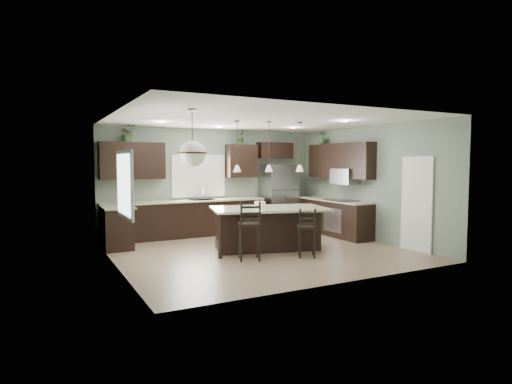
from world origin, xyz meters
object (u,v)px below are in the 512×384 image
object	(u,v)px
refrigerator	(279,197)
bar_stool_left	(249,231)
serving_dish	(260,205)
plant_back_left	(127,133)
bar_stool_right	(307,232)
kitchen_island	(269,229)

from	to	relation	value
refrigerator	bar_stool_left	world-z (taller)	refrigerator
serving_dish	plant_back_left	xyz separation A→B (m)	(-2.31, 2.44, 1.61)
serving_dish	bar_stool_right	bearing A→B (deg)	-64.62
plant_back_left	refrigerator	bearing A→B (deg)	-2.65
kitchen_island	plant_back_left	size ratio (longest dim) A/B	6.04
bar_stool_left	plant_back_left	bearing A→B (deg)	138.31
refrigerator	plant_back_left	distance (m)	4.45
bar_stool_left	bar_stool_right	size ratio (longest dim) A/B	1.17
kitchen_island	serving_dish	world-z (taller)	serving_dish
kitchen_island	bar_stool_right	size ratio (longest dim) A/B	2.45
kitchen_island	plant_back_left	bearing A→B (deg)	149.98
kitchen_island	bar_stool_left	xyz separation A→B (m)	(-0.84, -0.72, 0.12)
kitchen_island	serving_dish	xyz separation A→B (m)	(-0.19, 0.05, 0.53)
kitchen_island	bar_stool_right	bearing A→B (deg)	-58.02
refrigerator	serving_dish	bearing A→B (deg)	-128.84
serving_dish	bar_stool_right	xyz separation A→B (m)	(0.50, -1.06, -0.49)
serving_dish	bar_stool_left	bearing A→B (deg)	-129.94
bar_stool_left	bar_stool_right	world-z (taller)	bar_stool_left
refrigerator	serving_dish	distance (m)	2.89
refrigerator	kitchen_island	xyz separation A→B (m)	(-1.62, -2.30, -0.46)
refrigerator	bar_stool_right	size ratio (longest dim) A/B	1.85
bar_stool_left	bar_stool_right	bearing A→B (deg)	6.61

